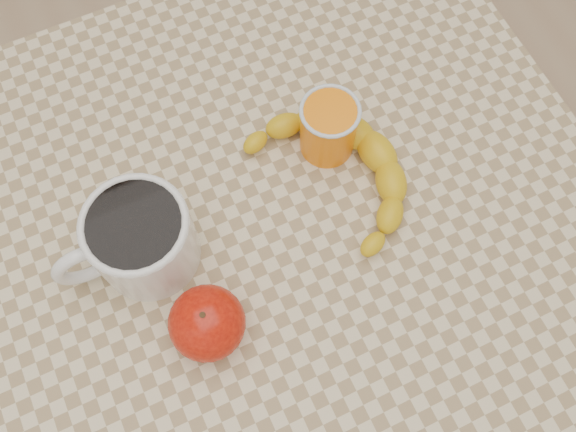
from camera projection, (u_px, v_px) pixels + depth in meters
name	position (u px, v px, depth m)	size (l,w,h in m)	color
ground	(288.00, 340.00, 1.47)	(3.00, 3.00, 0.00)	tan
table	(288.00, 245.00, 0.86)	(0.80, 0.80, 0.75)	beige
coffee_mug	(139.00, 239.00, 0.71)	(0.17, 0.12, 0.10)	white
orange_juice_glass	(328.00, 127.00, 0.78)	(0.07, 0.07, 0.09)	orange
apple	(207.00, 323.00, 0.69)	(0.11, 0.11, 0.08)	#8E0B04
banana	(338.00, 172.00, 0.78)	(0.23, 0.29, 0.04)	gold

